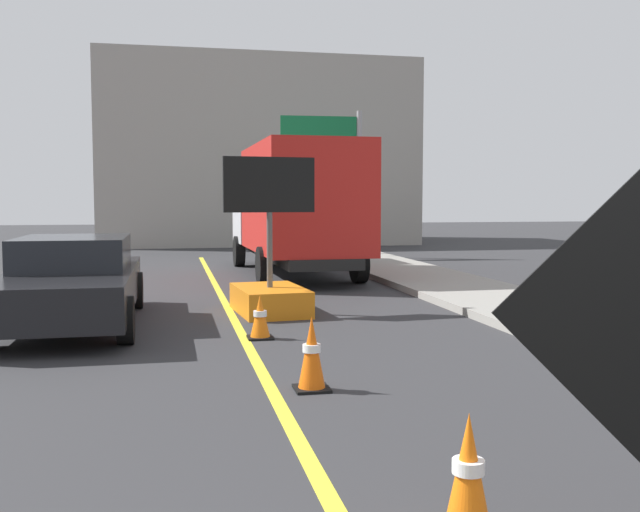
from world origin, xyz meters
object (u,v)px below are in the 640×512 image
object	(u,v)px
traffic_cone_far_lane	(260,317)
highway_guide_sign	(337,157)
pickup_car	(73,281)
arrow_board_trailer	(270,285)
box_truck	(295,206)
traffic_cone_mid_lane	(312,354)
traffic_cone_near_sign	(468,476)

from	to	relation	value
traffic_cone_far_lane	highway_guide_sign	bearing A→B (deg)	72.62
pickup_car	arrow_board_trailer	bearing A→B (deg)	10.35
box_truck	traffic_cone_far_lane	xyz separation A→B (m)	(-1.96, -8.41, -1.49)
pickup_car	traffic_cone_mid_lane	distance (m)	5.42
arrow_board_trailer	pickup_car	distance (m)	3.24
traffic_cone_far_lane	arrow_board_trailer	bearing A→B (deg)	78.82
arrow_board_trailer	box_truck	size ratio (longest dim) A/B	0.35
highway_guide_sign	traffic_cone_near_sign	bearing A→B (deg)	-100.98
box_truck	highway_guide_sign	size ratio (longest dim) A/B	1.56
pickup_car	traffic_cone_near_sign	xyz separation A→B (m)	(3.18, -7.90, -0.34)
highway_guide_sign	arrow_board_trailer	bearing A→B (deg)	-108.55
arrow_board_trailer	traffic_cone_mid_lane	world-z (taller)	arrow_board_trailer
highway_guide_sign	traffic_cone_mid_lane	size ratio (longest dim) A/B	6.47
box_truck	pickup_car	size ratio (longest dim) A/B	1.54
box_truck	traffic_cone_far_lane	size ratio (longest dim) A/B	12.41
pickup_car	traffic_cone_near_sign	distance (m)	8.53
pickup_car	highway_guide_sign	xyz separation A→B (m)	(7.08, 12.18, 2.72)
traffic_cone_mid_lane	traffic_cone_far_lane	xyz separation A→B (m)	(-0.18, 2.85, -0.07)
traffic_cone_mid_lane	arrow_board_trailer	bearing A→B (deg)	87.01
traffic_cone_near_sign	traffic_cone_mid_lane	size ratio (longest dim) A/B	0.95
pickup_car	traffic_cone_near_sign	world-z (taller)	pickup_car
box_truck	pickup_car	world-z (taller)	box_truck
arrow_board_trailer	pickup_car	bearing A→B (deg)	-169.65
arrow_board_trailer	box_truck	bearing A→B (deg)	76.19
box_truck	highway_guide_sign	xyz separation A→B (m)	(2.38, 5.47, 1.62)
highway_guide_sign	traffic_cone_near_sign	world-z (taller)	highway_guide_sign
highway_guide_sign	pickup_car	bearing A→B (deg)	-120.16
arrow_board_trailer	highway_guide_sign	xyz separation A→B (m)	(3.89, 11.60, 2.94)
pickup_car	highway_guide_sign	distance (m)	14.35
pickup_car	traffic_cone_far_lane	xyz separation A→B (m)	(2.73, -1.70, -0.39)
pickup_car	traffic_cone_mid_lane	xyz separation A→B (m)	(2.91, -4.56, -0.32)
box_truck	traffic_cone_near_sign	bearing A→B (deg)	-95.90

